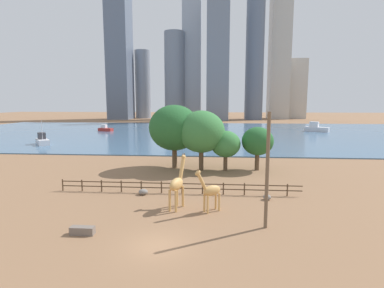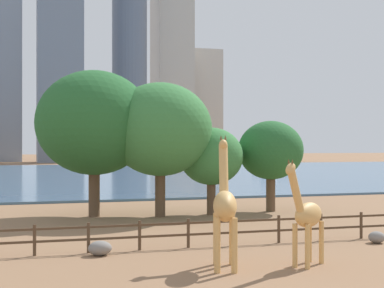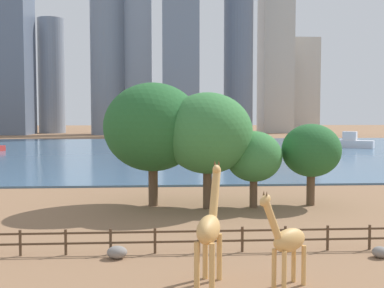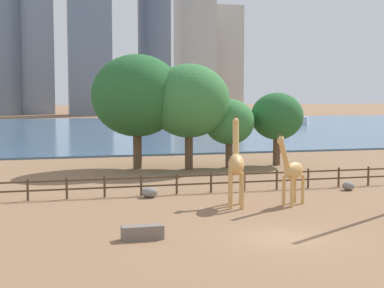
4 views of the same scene
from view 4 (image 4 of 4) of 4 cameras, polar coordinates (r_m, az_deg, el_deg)
name	(u,v)px [view 4 (image 4 of 4)]	position (r m, az deg, el deg)	size (l,w,h in m)	color
ground_plane	(97,129)	(103.79, -9.19, 1.46)	(400.00, 400.00, 0.00)	#8C6647
harbor_water	(99,129)	(100.81, -9.03, 1.41)	(180.00, 86.00, 0.20)	#476B8C
giraffe_tall	(292,171)	(33.21, 9.70, -2.56)	(2.53, 2.10, 4.12)	tan
giraffe_companion	(236,164)	(32.62, 4.30, -1.93)	(1.57, 3.24, 5.02)	tan
boulder_near_fence	(150,192)	(35.47, -4.12, -4.70)	(0.99, 0.82, 0.62)	gray
boulder_by_pole	(348,186)	(39.32, 14.92, -3.95)	(0.79, 0.74, 0.55)	gray
feeding_trough	(142,232)	(25.55, -4.83, -8.54)	(1.80, 0.60, 0.60)	#72665B
enclosure_fence	(201,181)	(36.88, 0.85, -3.61)	(26.12, 0.14, 1.30)	#4C3826
tree_left_large	(137,96)	(48.46, -5.35, 4.69)	(7.49, 7.49, 9.42)	brown
tree_center_broad	(189,101)	(48.09, -0.31, 4.20)	(6.70, 6.70, 8.64)	brown
tree_right_tall	(229,122)	(49.20, 3.61, 2.14)	(4.23, 4.23, 5.77)	brown
tree_left_small	(277,117)	(51.40, 8.25, 2.65)	(4.53, 4.53, 6.29)	brown
boat_tug	(288,118)	(115.82, 9.27, 2.46)	(7.69, 6.20, 3.26)	silver
skyline_tower_needle	(89,2)	(170.53, -9.97, 13.42)	(11.73, 8.19, 63.02)	slate
skyline_block_right	(0,28)	(175.86, -18.14, 10.61)	(11.30, 11.30, 48.50)	slate
skyline_tower_short	(222,59)	(201.73, 2.96, 8.23)	(12.56, 8.44, 35.41)	#B7B2A8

